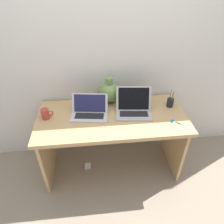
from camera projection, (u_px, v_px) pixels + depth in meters
The scene contains 10 objects.
ground_plane at pixel (112, 166), 2.48m from camera, with size 6.00×6.00×0.00m, color gray.
back_wall at pixel (108, 58), 2.07m from camera, with size 4.40×0.04×2.40m, color silver.
desk at pixel (112, 129), 2.13m from camera, with size 1.47×0.68×0.75m.
laptop_left at pixel (90, 110), 2.03m from camera, with size 0.38×0.26×0.20m.
laptop_right at pixel (134, 106), 2.06m from camera, with size 0.37×0.29×0.24m.
green_vase at pixel (109, 92), 2.19m from camera, with size 0.23×0.23×0.28m.
coffee_mug at pixel (46, 114), 1.98m from camera, with size 0.12×0.08×0.10m.
pen_cup at pixel (170, 102), 2.14m from camera, with size 0.07×0.07×0.19m.
scissors at pixel (175, 122), 1.95m from camera, with size 0.13×0.11×0.01m.
power_brick at pixel (88, 166), 2.46m from camera, with size 0.07×0.07×0.03m, color white.
Camera 1 is at (-0.17, -1.60, 1.99)m, focal length 33.20 mm.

